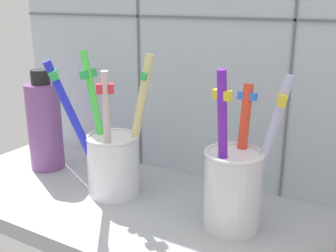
% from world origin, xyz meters
% --- Properties ---
extents(counter_slab, '(0.64, 0.22, 0.02)m').
position_xyz_m(counter_slab, '(0.00, 0.00, 0.01)').
color(counter_slab, '#9EA3A8').
rests_on(counter_slab, ground).
extents(tile_wall_back, '(0.64, 0.02, 0.45)m').
position_xyz_m(tile_wall_back, '(0.00, 0.12, 0.23)').
color(tile_wall_back, '#B2C1CC').
rests_on(tile_wall_back, ground).
extents(toothbrush_cup_left, '(0.11, 0.11, 0.18)m').
position_xyz_m(toothbrush_cup_left, '(-0.08, 0.01, 0.07)').
color(toothbrush_cup_left, white).
rests_on(toothbrush_cup_left, counter_slab).
extents(toothbrush_cup_right, '(0.08, 0.07, 0.18)m').
position_xyz_m(toothbrush_cup_right, '(0.08, 0.01, 0.07)').
color(toothbrush_cup_right, silver).
rests_on(toothbrush_cup_right, counter_slab).
extents(soap_bottle, '(0.05, 0.05, 0.15)m').
position_xyz_m(soap_bottle, '(-0.22, 0.03, 0.09)').
color(soap_bottle, '#834D8E').
rests_on(soap_bottle, counter_slab).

